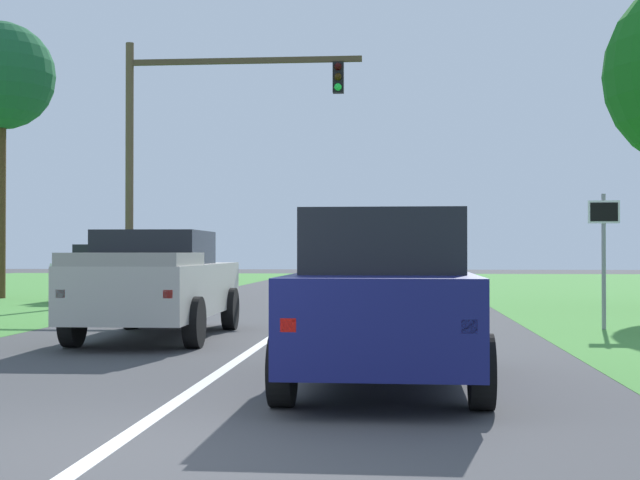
{
  "coord_description": "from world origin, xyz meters",
  "views": [
    {
      "loc": [
        2.18,
        -6.51,
        1.49
      ],
      "look_at": [
        0.37,
        14.79,
        1.77
      ],
      "focal_mm": 51.0,
      "sensor_mm": 36.0,
      "label": 1
    }
  ],
  "objects_px": {
    "red_suv_near": "(385,295)",
    "keep_moving_sign": "(604,243)",
    "traffic_light": "(189,131)",
    "crossing_suv_far": "(129,271)",
    "pickup_truck_lead": "(157,282)",
    "extra_tree_1": "(1,78)"
  },
  "relations": [
    {
      "from": "red_suv_near",
      "to": "keep_moving_sign",
      "type": "height_order",
      "value": "keep_moving_sign"
    },
    {
      "from": "keep_moving_sign",
      "to": "extra_tree_1",
      "type": "height_order",
      "value": "extra_tree_1"
    },
    {
      "from": "crossing_suv_far",
      "to": "extra_tree_1",
      "type": "xyz_separation_m",
      "value": [
        -4.61,
        1.26,
        6.19
      ]
    },
    {
      "from": "crossing_suv_far",
      "to": "extra_tree_1",
      "type": "relative_size",
      "value": 0.48
    },
    {
      "from": "keep_moving_sign",
      "to": "red_suv_near",
      "type": "bearing_deg",
      "value": -118.2
    },
    {
      "from": "crossing_suv_far",
      "to": "extra_tree_1",
      "type": "height_order",
      "value": "extra_tree_1"
    },
    {
      "from": "pickup_truck_lead",
      "to": "extra_tree_1",
      "type": "distance_m",
      "value": 16.59
    },
    {
      "from": "crossing_suv_far",
      "to": "traffic_light",
      "type": "bearing_deg",
      "value": -10.37
    },
    {
      "from": "pickup_truck_lead",
      "to": "crossing_suv_far",
      "type": "relative_size",
      "value": 1.27
    },
    {
      "from": "keep_moving_sign",
      "to": "pickup_truck_lead",
      "type": "bearing_deg",
      "value": -163.08
    },
    {
      "from": "red_suv_near",
      "to": "crossing_suv_far",
      "type": "xyz_separation_m",
      "value": [
        -7.96,
        16.73,
        -0.11
      ]
    },
    {
      "from": "extra_tree_1",
      "to": "pickup_truck_lead",
      "type": "bearing_deg",
      "value": -56.14
    },
    {
      "from": "pickup_truck_lead",
      "to": "extra_tree_1",
      "type": "bearing_deg",
      "value": 123.86
    },
    {
      "from": "traffic_light",
      "to": "crossing_suv_far",
      "type": "relative_size",
      "value": 1.81
    },
    {
      "from": "traffic_light",
      "to": "crossing_suv_far",
      "type": "distance_m",
      "value": 4.62
    },
    {
      "from": "traffic_light",
      "to": "crossing_suv_far",
      "type": "height_order",
      "value": "traffic_light"
    },
    {
      "from": "red_suv_near",
      "to": "extra_tree_1",
      "type": "distance_m",
      "value": 22.77
    },
    {
      "from": "traffic_light",
      "to": "keep_moving_sign",
      "type": "distance_m",
      "value": 13.81
    },
    {
      "from": "red_suv_near",
      "to": "crossing_suv_far",
      "type": "height_order",
      "value": "red_suv_near"
    },
    {
      "from": "red_suv_near",
      "to": "traffic_light",
      "type": "distance_m",
      "value": 17.93
    },
    {
      "from": "red_suv_near",
      "to": "keep_moving_sign",
      "type": "bearing_deg",
      "value": 61.8
    },
    {
      "from": "pickup_truck_lead",
      "to": "red_suv_near",
      "type": "bearing_deg",
      "value": -52.51
    }
  ]
}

